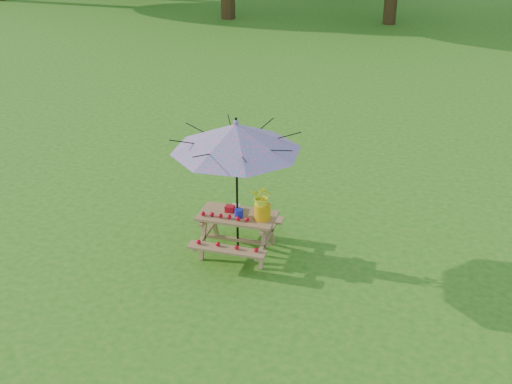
# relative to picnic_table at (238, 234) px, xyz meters

# --- Properties ---
(picnic_table) EXTENTS (1.20, 1.32, 0.67)m
(picnic_table) POSITION_rel_picnic_table_xyz_m (0.00, 0.00, 0.00)
(picnic_table) COLOR #996C45
(picnic_table) RESTS_ON ground
(patio_umbrella) EXTENTS (2.51, 2.51, 2.25)m
(patio_umbrella) POSITION_rel_picnic_table_xyz_m (0.00, 0.00, 1.62)
(patio_umbrella) COLOR black
(patio_umbrella) RESTS_ON ground
(produce_bins) EXTENTS (0.32, 0.37, 0.13)m
(produce_bins) POSITION_rel_picnic_table_xyz_m (-0.05, 0.03, 0.40)
(produce_bins) COLOR red
(produce_bins) RESTS_ON picnic_table
(tomatoes_row) EXTENTS (0.77, 0.13, 0.07)m
(tomatoes_row) POSITION_rel_picnic_table_xyz_m (-0.15, -0.18, 0.38)
(tomatoes_row) COLOR red
(tomatoes_row) RESTS_ON picnic_table
(flower_bucket) EXTENTS (0.35, 0.30, 0.56)m
(flower_bucket) POSITION_rel_picnic_table_xyz_m (0.41, -0.02, 0.64)
(flower_bucket) COLOR #E6A00C
(flower_bucket) RESTS_ON picnic_table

